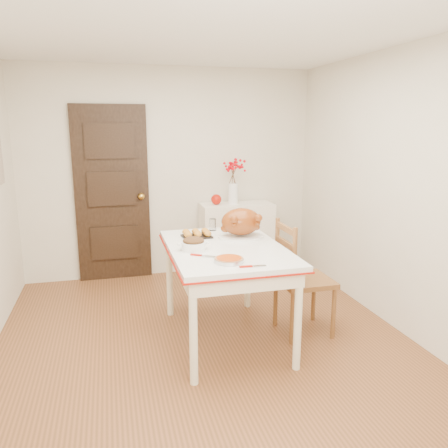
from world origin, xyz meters
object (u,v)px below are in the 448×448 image
object	(u,v)px
sideboard	(237,239)
turkey_platter	(241,223)
kitchen_table	(225,293)
pumpkin_pie	(229,259)
chair_oak	(305,278)

from	to	relation	value
sideboard	turkey_platter	world-z (taller)	turkey_platter
kitchen_table	pumpkin_pie	size ratio (longest dim) A/B	6.29
sideboard	turkey_platter	xyz separation A→B (m)	(-0.38, -1.43, 0.53)
kitchen_table	chair_oak	distance (m)	0.72
sideboard	chair_oak	size ratio (longest dim) A/B	0.87
sideboard	pumpkin_pie	distance (m)	2.25
sideboard	pumpkin_pie	bearing A→B (deg)	-107.74
pumpkin_pie	turkey_platter	bearing A→B (deg)	66.26
sideboard	turkey_platter	bearing A→B (deg)	-104.78
pumpkin_pie	kitchen_table	bearing A→B (deg)	78.55
chair_oak	pumpkin_pie	xyz separation A→B (m)	(-0.80, -0.39, 0.35)
sideboard	pumpkin_pie	world-z (taller)	sideboard
chair_oak	pumpkin_pie	bearing A→B (deg)	115.45
sideboard	kitchen_table	bearing A→B (deg)	-109.28
kitchen_table	turkey_platter	xyz separation A→B (m)	(0.21, 0.24, 0.55)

